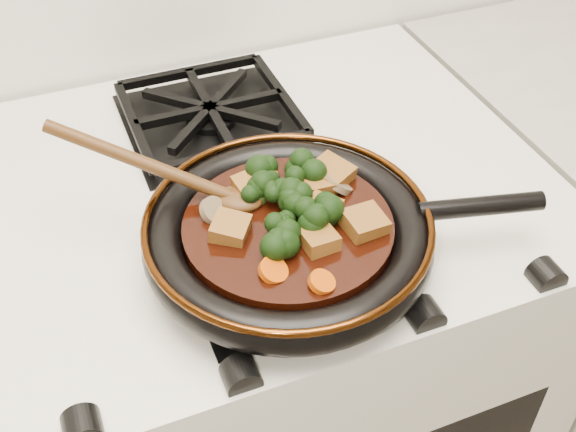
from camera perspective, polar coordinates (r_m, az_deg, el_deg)
name	(u,v)px	position (r m, az deg, el deg)	size (l,w,h in m)	color
stove	(255,388)	(1.25, -2.63, -13.43)	(0.76, 0.60, 0.90)	silver
burner_grate_front	(285,247)	(0.80, -0.27, -2.43)	(0.23, 0.23, 0.03)	black
burner_grate_back	(210,114)	(1.01, -6.15, 8.00)	(0.23, 0.23, 0.03)	black
skillet	(290,234)	(0.78, 0.17, -1.41)	(0.43, 0.31, 0.05)	black
braising_sauce	(288,230)	(0.77, 0.00, -1.15)	(0.23, 0.23, 0.02)	black
tofu_cube_0	(230,229)	(0.75, -4.59, -1.03)	(0.04, 0.04, 0.02)	brown
tofu_cube_1	(254,188)	(0.80, -2.68, 2.24)	(0.04, 0.04, 0.02)	brown
tofu_cube_2	(313,186)	(0.80, 2.03, 2.41)	(0.04, 0.03, 0.02)	brown
tofu_cube_3	(364,224)	(0.76, 6.06, -0.60)	(0.04, 0.04, 0.02)	brown
tofu_cube_4	(322,211)	(0.77, 2.73, 0.40)	(0.03, 0.04, 0.02)	brown
tofu_cube_5	(330,175)	(0.82, 3.38, 3.29)	(0.04, 0.04, 0.02)	brown
tofu_cube_6	(257,182)	(0.81, -2.45, 2.69)	(0.03, 0.04, 0.02)	brown
tofu_cube_7	(319,240)	(0.74, 2.44, -1.88)	(0.03, 0.04, 0.02)	brown
broccoli_floret_0	(261,195)	(0.79, -2.18, 1.65)	(0.06, 0.06, 0.05)	black
broccoli_floret_1	(318,216)	(0.76, 2.36, 0.03)	(0.06, 0.06, 0.05)	black
broccoli_floret_2	(297,201)	(0.78, 0.71, 1.19)	(0.06, 0.06, 0.05)	black
broccoli_floret_3	(271,175)	(0.81, -1.35, 3.29)	(0.06, 0.06, 0.06)	black
broccoli_floret_4	(281,249)	(0.73, -0.59, -2.59)	(0.06, 0.06, 0.05)	black
broccoli_floret_5	(301,176)	(0.81, 1.03, 3.19)	(0.06, 0.06, 0.05)	black
broccoli_floret_6	(282,229)	(0.75, -0.50, -1.01)	(0.06, 0.06, 0.05)	black
carrot_coin_0	(311,210)	(0.78, 1.84, 0.49)	(0.03, 0.03, 0.01)	#CC4B05
carrot_coin_1	(322,282)	(0.70, 2.69, -5.23)	(0.03, 0.03, 0.01)	#CC4B05
carrot_coin_2	(312,211)	(0.77, 1.87, 0.41)	(0.03, 0.03, 0.01)	#CC4B05
carrot_coin_3	(273,270)	(0.71, -1.17, -4.33)	(0.03, 0.03, 0.01)	#CC4B05
mushroom_slice_0	(337,183)	(0.81, 3.90, 2.61)	(0.04, 0.04, 0.01)	#7A6446
mushroom_slice_1	(214,211)	(0.77, -5.90, 0.43)	(0.03, 0.03, 0.01)	#7A6446
mushroom_slice_2	(298,171)	(0.82, 0.76, 3.55)	(0.03, 0.03, 0.01)	#7A6446
wooden_spoon	(186,179)	(0.79, -8.06, 2.89)	(0.13, 0.10, 0.22)	#46280F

